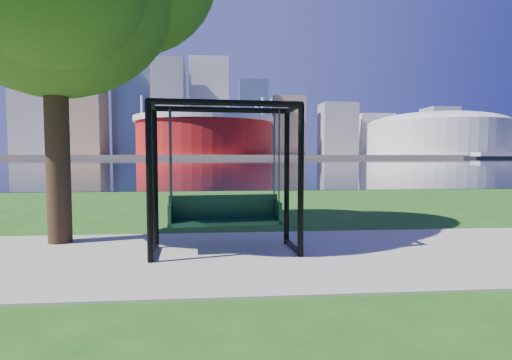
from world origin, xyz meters
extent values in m
plane|color=#1E5114|center=(0.00, 0.00, 0.00)|extent=(900.00, 900.00, 0.00)
cube|color=#9E937F|center=(0.00, -0.50, 0.01)|extent=(120.00, 4.00, 0.03)
cube|color=black|center=(0.00, 102.00, 0.01)|extent=(900.00, 180.00, 0.02)
cube|color=#937F60|center=(0.00, 306.00, 1.00)|extent=(900.00, 228.00, 2.00)
cylinder|color=maroon|center=(-10.00, 235.00, 13.00)|extent=(80.00, 80.00, 22.00)
cylinder|color=silver|center=(-10.00, 235.00, 22.50)|extent=(83.00, 83.00, 3.00)
cylinder|color=silver|center=(22.91, 254.00, 18.00)|extent=(2.00, 2.00, 32.00)
cylinder|color=silver|center=(-42.91, 254.00, 18.00)|extent=(2.00, 2.00, 32.00)
cylinder|color=silver|center=(-42.91, 216.00, 18.00)|extent=(2.00, 2.00, 32.00)
cylinder|color=silver|center=(22.91, 216.00, 18.00)|extent=(2.00, 2.00, 32.00)
cylinder|color=beige|center=(135.00, 235.00, 12.00)|extent=(84.00, 84.00, 20.00)
ellipsoid|color=beige|center=(135.00, 235.00, 21.00)|extent=(84.00, 84.00, 15.12)
cube|color=gray|center=(-140.00, 310.00, 33.00)|extent=(28.00, 28.00, 62.00)
cube|color=#998466|center=(-100.00, 300.00, 46.00)|extent=(26.00, 26.00, 88.00)
cube|color=slate|center=(-70.00, 325.00, 49.50)|extent=(30.00, 24.00, 95.00)
cube|color=gray|center=(-40.00, 305.00, 38.00)|extent=(24.00, 24.00, 72.00)
cube|color=silver|center=(-10.00, 335.00, 42.00)|extent=(32.00, 28.00, 80.00)
cube|color=slate|center=(25.00, 310.00, 31.00)|extent=(22.00, 22.00, 58.00)
cube|color=#998466|center=(55.00, 325.00, 26.00)|extent=(26.00, 26.00, 48.00)
cube|color=gray|center=(95.00, 315.00, 23.00)|extent=(28.00, 24.00, 42.00)
cube|color=silver|center=(135.00, 340.00, 20.00)|extent=(30.00, 26.00, 36.00)
cube|color=gray|center=(185.00, 320.00, 22.00)|extent=(24.00, 24.00, 40.00)
cube|color=#998466|center=(225.00, 335.00, 18.00)|extent=(26.00, 26.00, 32.00)
sphere|color=#998466|center=(-100.00, 300.00, 93.50)|extent=(10.00, 10.00, 10.00)
cylinder|color=black|center=(-1.47, -0.83, 1.28)|extent=(0.11, 0.11, 2.56)
cylinder|color=black|center=(0.97, -0.65, 1.28)|extent=(0.11, 0.11, 2.56)
cylinder|color=black|center=(-1.54, 0.17, 1.28)|extent=(0.11, 0.11, 2.56)
cylinder|color=black|center=(0.90, 0.34, 1.28)|extent=(0.11, 0.11, 2.56)
cylinder|color=black|center=(-0.25, -0.74, 2.56)|extent=(2.44, 0.27, 0.10)
cylinder|color=black|center=(-0.32, 0.26, 2.56)|extent=(2.44, 0.27, 0.10)
cylinder|color=black|center=(-1.50, -0.33, 2.56)|extent=(0.17, 1.00, 0.10)
cylinder|color=black|center=(-1.50, -0.33, 0.09)|extent=(0.15, 1.00, 0.08)
cylinder|color=black|center=(0.93, -0.16, 2.56)|extent=(0.17, 1.00, 0.10)
cylinder|color=black|center=(0.93, -0.16, 0.09)|extent=(0.15, 1.00, 0.08)
cube|color=black|center=(-0.29, -0.24, 0.56)|extent=(1.97, 0.64, 0.07)
cube|color=black|center=(-0.30, -0.03, 0.80)|extent=(1.94, 0.19, 0.42)
cube|color=black|center=(-1.22, -0.31, 0.71)|extent=(0.09, 0.50, 0.38)
cube|color=black|center=(0.65, -0.18, 0.71)|extent=(0.09, 0.50, 0.38)
cylinder|color=#38383E|center=(-1.18, -0.51, 1.69)|extent=(0.03, 0.03, 1.61)
cylinder|color=#38383E|center=(0.64, -0.38, 1.69)|extent=(0.03, 0.03, 1.61)
cylinder|color=#38383E|center=(-1.21, -0.10, 1.69)|extent=(0.03, 0.03, 1.61)
cylinder|color=#38383E|center=(0.61, 0.03, 1.69)|extent=(0.03, 0.03, 1.61)
cylinder|color=black|center=(-3.48, 0.81, 2.21)|extent=(0.44, 0.44, 4.43)
cube|color=black|center=(138.33, 182.40, 0.66)|extent=(32.78, 11.91, 1.28)
cube|color=silver|center=(138.33, 182.40, 2.26)|extent=(26.23, 9.64, 1.92)
camera|label=1|loc=(-0.34, -7.17, 1.72)|focal=28.00mm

